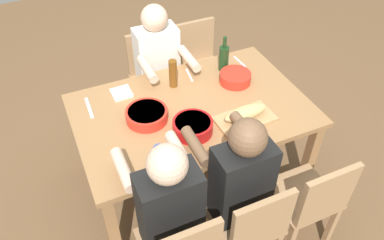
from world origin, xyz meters
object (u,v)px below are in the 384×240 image
at_px(dining_table, 192,117).
at_px(serving_bowl_pasta, 193,126).
at_px(cutting_board, 245,119).
at_px(bread_loaf, 246,113).
at_px(chair_far_center, 153,74).
at_px(chair_far_right, 199,62).
at_px(diner_near_center, 238,180).
at_px(wine_bottle, 224,58).
at_px(serving_bowl_fruit, 235,77).
at_px(napkin_stack, 122,93).
at_px(chair_near_right, 311,200).
at_px(wine_glass, 158,156).
at_px(chair_near_center, 250,225).
at_px(diner_near_left, 168,206).
at_px(diner_far_center, 159,64).
at_px(beer_bottle, 173,74).
at_px(cup_near_left, 160,152).
at_px(serving_bowl_greens, 147,114).

distance_m(dining_table, serving_bowl_pasta, 0.27).
bearing_deg(dining_table, cutting_board, -42.53).
bearing_deg(bread_loaf, chair_far_center, 104.15).
xyz_separation_m(chair_far_right, serving_bowl_pasta, (-0.54, -1.06, 0.31)).
bearing_deg(diner_near_center, chair_far_right, 73.56).
bearing_deg(wine_bottle, serving_bowl_fruit, -88.24).
distance_m(chair_far_right, napkin_stack, 1.02).
height_order(dining_table, chair_far_right, chair_far_right).
relative_size(chair_near_right, wine_bottle, 2.93).
xyz_separation_m(wine_bottle, wine_glass, (-0.82, -0.76, 0.01)).
relative_size(chair_near_center, diner_near_left, 0.71).
bearing_deg(chair_far_right, chair_near_right, -90.00).
xyz_separation_m(chair_near_right, diner_far_center, (-0.45, 1.51, 0.21)).
xyz_separation_m(chair_near_right, chair_near_center, (-0.45, 0.00, 0.00)).
height_order(diner_near_left, serving_bowl_pasta, diner_near_left).
height_order(diner_near_left, napkin_stack, diner_near_left).
height_order(diner_near_center, napkin_stack, diner_near_center).
height_order(diner_far_center, beer_bottle, diner_far_center).
height_order(diner_near_left, bread_loaf, diner_near_left).
xyz_separation_m(serving_bowl_fruit, wine_glass, (-0.83, -0.58, 0.07)).
height_order(chair_near_center, diner_near_center, diner_near_center).
bearing_deg(chair_far_right, chair_near_center, -104.74).
height_order(bread_loaf, cup_near_left, bread_loaf).
bearing_deg(diner_far_center, diner_near_left, -108.56).
bearing_deg(diner_far_center, serving_bowl_pasta, -95.93).
bearing_deg(beer_bottle, diner_far_center, 86.83).
relative_size(chair_near_center, cutting_board, 2.12).
relative_size(chair_near_center, diner_far_center, 0.71).
bearing_deg(napkin_stack, serving_bowl_fruit, -13.86).
height_order(serving_bowl_greens, wine_bottle, wine_bottle).
bearing_deg(wine_bottle, chair_far_right, 86.81).
xyz_separation_m(diner_near_left, beer_bottle, (0.43, 0.96, 0.15)).
relative_size(serving_bowl_pasta, serving_bowl_fruit, 1.11).
xyz_separation_m(chair_near_center, napkin_stack, (-0.40, 1.20, 0.27)).
bearing_deg(napkin_stack, diner_near_left, -92.32).
relative_size(dining_table, cutting_board, 4.05).
distance_m(serving_bowl_fruit, napkin_stack, 0.85).
bearing_deg(wine_bottle, cutting_board, -103.38).
distance_m(diner_near_center, wine_bottle, 1.09).
xyz_separation_m(serving_bowl_fruit, beer_bottle, (-0.44, 0.15, 0.07)).
height_order(chair_far_center, serving_bowl_greens, chair_far_center).
bearing_deg(wine_bottle, diner_far_center, 141.38).
bearing_deg(wine_glass, diner_near_center, -30.12).
relative_size(diner_near_left, serving_bowl_fruit, 5.07).
bearing_deg(chair_far_right, wine_glass, -123.82).
xyz_separation_m(chair_near_right, diner_near_center, (-0.45, 0.18, 0.21)).
bearing_deg(chair_far_center, napkin_stack, -129.28).
xyz_separation_m(diner_near_center, beer_bottle, (-0.02, 0.96, 0.15)).
relative_size(chair_near_center, serving_bowl_pasta, 3.23).
relative_size(dining_table, diner_near_center, 1.35).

